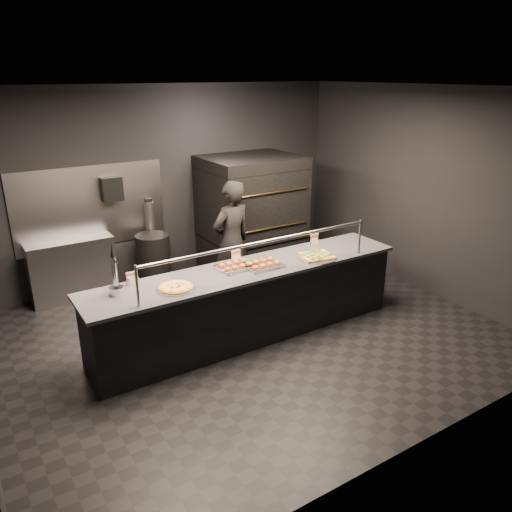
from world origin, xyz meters
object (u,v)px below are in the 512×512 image
at_px(prep_shelf, 73,270).
at_px(slider_tray_b, 263,264).
at_px(square_pizza, 317,256).
at_px(trash_bin, 154,261).
at_px(service_counter, 250,302).
at_px(fire_extinguisher, 149,216).
at_px(slider_tray_a, 236,266).
at_px(beer_tap, 115,280).
at_px(worker, 232,241).
at_px(round_pizza, 176,287).
at_px(pizza_oven, 251,214).
at_px(towel_dispenser, 111,189).

bearing_deg(prep_shelf, slider_tray_b, -53.14).
bearing_deg(square_pizza, trash_bin, 121.59).
bearing_deg(slider_tray_b, service_counter, 166.70).
relative_size(fire_extinguisher, slider_tray_a, 1.01).
height_order(service_counter, square_pizza, service_counter).
xyz_separation_m(service_counter, prep_shelf, (-1.60, 2.32, -0.01)).
bearing_deg(beer_tap, square_pizza, -5.81).
height_order(slider_tray_a, trash_bin, slider_tray_a).
bearing_deg(trash_bin, fire_extinguisher, 72.89).
xyz_separation_m(service_counter, slider_tray_a, (-0.14, 0.09, 0.48)).
height_order(slider_tray_a, worker, worker).
relative_size(service_counter, square_pizza, 8.07).
relative_size(beer_tap, slider_tray_b, 1.20).
height_order(prep_shelf, fire_extinguisher, fire_extinguisher).
relative_size(fire_extinguisher, worker, 0.29).
bearing_deg(square_pizza, prep_shelf, 135.54).
bearing_deg(prep_shelf, square_pizza, -44.46).
relative_size(service_counter, slider_tray_b, 8.54).
xyz_separation_m(slider_tray_a, worker, (0.52, 1.01, -0.07)).
distance_m(round_pizza, slider_tray_b, 1.17).
height_order(pizza_oven, prep_shelf, pizza_oven).
height_order(round_pizza, square_pizza, square_pizza).
height_order(fire_extinguisher, square_pizza, fire_extinguisher).
relative_size(prep_shelf, slider_tray_a, 2.41).
distance_m(pizza_oven, slider_tray_b, 2.20).
xyz_separation_m(pizza_oven, slider_tray_a, (-1.34, -1.81, -0.02)).
distance_m(square_pizza, trash_bin, 2.66).
bearing_deg(towel_dispenser, fire_extinguisher, 1.04).
height_order(towel_dispenser, slider_tray_a, towel_dispenser).
height_order(round_pizza, worker, worker).
relative_size(prep_shelf, beer_tap, 2.09).
height_order(beer_tap, slider_tray_b, beer_tap).
relative_size(service_counter, beer_tap, 7.13).
bearing_deg(beer_tap, prep_shelf, 90.00).
xyz_separation_m(prep_shelf, square_pizza, (2.52, -2.47, 0.49)).
bearing_deg(service_counter, round_pizza, -174.63).
bearing_deg(slider_tray_a, round_pizza, -167.83).
bearing_deg(service_counter, slider_tray_b, -13.30).
distance_m(pizza_oven, trash_bin, 1.75).
height_order(towel_dispenser, worker, worker).
bearing_deg(towel_dispenser, worker, -45.16).
height_order(pizza_oven, towel_dispenser, pizza_oven).
relative_size(service_counter, worker, 2.33).
distance_m(service_counter, pizza_oven, 2.30).
xyz_separation_m(service_counter, round_pizza, (-1.00, -0.09, 0.47)).
xyz_separation_m(towel_dispenser, round_pizza, (-0.10, -2.48, -0.61)).
xyz_separation_m(beer_tap, round_pizza, (0.60, -0.20, -0.15)).
bearing_deg(trash_bin, towel_dispenser, 144.85).
relative_size(beer_tap, worker, 0.33).
height_order(round_pizza, slider_tray_a, slider_tray_a).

